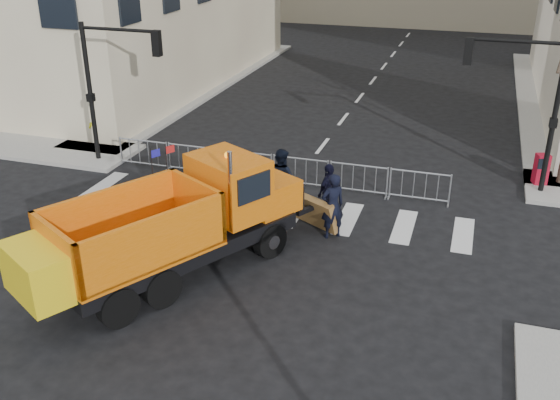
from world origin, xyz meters
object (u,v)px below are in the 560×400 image
(plow_truck, at_px, (170,224))
(cop_b, at_px, (281,178))
(cop_c, at_px, (329,191))
(worker, at_px, (104,118))
(cop_a, at_px, (332,206))
(newspaper_box, at_px, (541,169))

(plow_truck, distance_m, cop_b, 5.31)
(cop_c, distance_m, worker, 11.39)
(plow_truck, height_order, cop_b, plow_truck)
(cop_b, distance_m, worker, 9.71)
(cop_a, bearing_deg, worker, -64.45)
(cop_c, relative_size, worker, 0.91)
(plow_truck, xyz_separation_m, cop_b, (1.41, 5.09, -0.54))
(cop_a, xyz_separation_m, worker, (-11.09, 5.21, 0.14))
(cop_b, relative_size, worker, 1.01)
(cop_b, distance_m, cop_c, 1.72)
(newspaper_box, bearing_deg, cop_b, -169.77)
(plow_truck, distance_m, worker, 11.58)
(worker, relative_size, newspaper_box, 1.84)
(plow_truck, bearing_deg, cop_b, 13.62)
(cop_a, height_order, newspaper_box, cop_a)
(cop_b, relative_size, cop_c, 1.11)
(cop_a, relative_size, cop_c, 1.11)
(plow_truck, xyz_separation_m, cop_a, (3.52, 3.54, -0.54))
(cop_b, bearing_deg, newspaper_box, -125.34)
(cop_a, relative_size, cop_b, 1.00)
(plow_truck, relative_size, cop_c, 4.95)
(cop_b, xyz_separation_m, worker, (-8.99, 3.66, 0.14))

